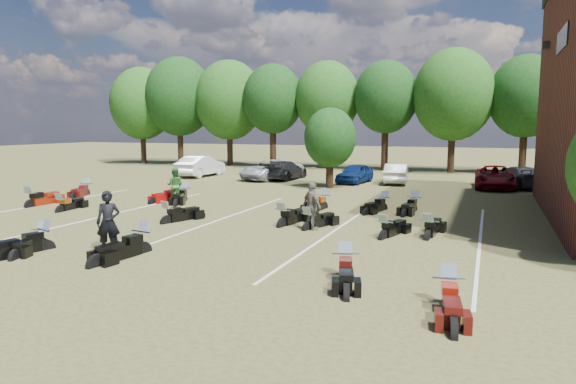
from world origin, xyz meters
The scene contains 33 objects.
ground centered at (0.00, 0.00, 0.00)m, with size 160.00×160.00×0.00m, color brown.
car_0 centered at (-14.74, 20.44, 0.65)m, with size 1.53×3.81×1.30m, color maroon.
car_1 centered at (-13.16, 18.77, 0.79)m, with size 1.67×4.78×1.57m, color silver.
car_2 centered at (-7.28, 18.57, 0.71)m, with size 2.35×5.10×1.42m, color #9C9EA4.
car_3 centered at (-6.40, 18.98, 0.67)m, with size 1.88×4.64×1.35m, color black.
car_4 centered at (-1.17, 18.60, 0.65)m, with size 1.54×3.83×1.31m, color navy.
car_5 centered at (1.44, 19.40, 0.66)m, with size 1.40×4.03×1.33m, color #B6B6B1.
car_6 centered at (7.55, 18.85, 0.69)m, with size 2.29×4.98×1.38m, color #58050B.
car_7 centered at (8.90, 19.88, 0.66)m, with size 1.86×4.58×1.33m, color #3B3B40.
person_black centered at (-3.37, -2.79, 0.95)m, with size 0.70×0.46×1.91m, color black.
person_green centered at (-7.41, 6.74, 0.87)m, with size 0.84×0.66×1.74m, color #2D6726.
person_grey centered at (1.17, 2.81, 0.89)m, with size 1.04×0.43×1.78m, color #636155.
motorcycle_2 centered at (-5.57, -3.16, 0.00)m, with size 0.73×2.30×1.28m, color black, non-canonical shape.
motorcycle_3 centered at (-5.91, -2.93, 0.00)m, with size 0.65×2.05×1.15m, color black, non-canonical shape.
motorcycle_4 centered at (-2.50, -2.37, 0.00)m, with size 0.77×2.41×1.34m, color black, non-canonical shape.
motorcycle_5 centered at (3.87, -2.54, 0.00)m, with size 0.71×2.22×1.24m, color black, non-canonical shape.
motorcycle_6 centered at (6.47, -3.76, 0.00)m, with size 0.70×2.21×1.23m, color #430C09, non-canonical shape.
motorcycle_7 centered at (-12.97, 3.01, 0.00)m, with size 0.80×2.50×1.39m, color maroon, non-canonical shape.
motorcycle_8 centered at (-10.56, 2.45, 0.00)m, with size 0.68×2.13×1.19m, color black, non-canonical shape.
motorcycle_9 centered at (-4.55, 1.91, 0.00)m, with size 0.72×2.26×1.26m, color black, non-canonical shape.
motorcycle_10 centered at (-0.08, 2.98, 0.00)m, with size 0.75×2.35×1.31m, color black, non-canonical shape.
motorcycle_11 centered at (1.04, 2.75, 0.00)m, with size 0.69×2.17×1.21m, color black, non-canonical shape.
motorcycle_12 centered at (3.94, 2.26, 0.00)m, with size 0.68×2.15×1.20m, color black, non-canonical shape.
motorcycle_13 centered at (5.35, 2.77, 0.00)m, with size 0.72×2.26×1.26m, color black, non-canonical shape.
motorcycle_14 centered at (-13.61, 7.34, 0.00)m, with size 0.73×2.30×1.28m, color #460C0A, non-canonical shape.
motorcycle_15 centered at (-8.01, 7.49, 0.00)m, with size 0.68×2.14×1.19m, color #930C0A, non-canonical shape.
motorcycle_16 centered at (-7.33, 7.46, 0.00)m, with size 0.76×2.37×1.32m, color black, non-canonical shape.
motorcycle_17 centered at (0.11, 7.59, 0.00)m, with size 0.73×2.30×1.28m, color black, non-canonical shape.
motorcycle_19 centered at (2.76, 8.23, 0.00)m, with size 0.69×2.17×1.21m, color black, non-canonical shape.
motorcycle_20 centered at (4.10, 8.50, 0.00)m, with size 0.72×2.25×1.26m, color black, non-canonical shape.
tree_line centered at (-1.00, 29.00, 6.31)m, with size 56.00×6.00×9.79m.
young_tree_midfield centered at (-2.00, 15.50, 3.09)m, with size 3.20×3.20×4.70m.
parking_lines centered at (-3.00, 3.00, 0.01)m, with size 20.10×14.00×0.01m.
Camera 1 is at (7.16, -14.87, 3.83)m, focal length 32.00 mm.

